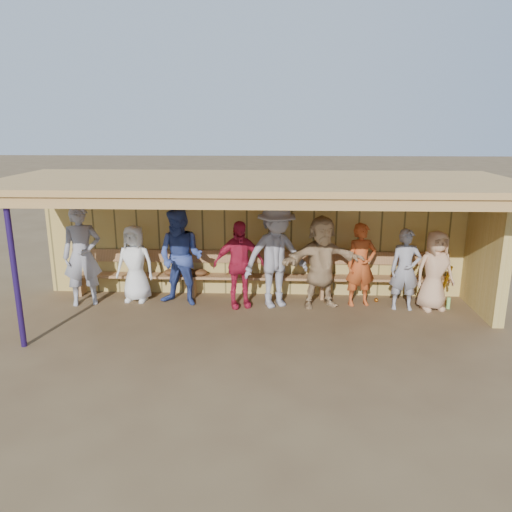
{
  "coord_description": "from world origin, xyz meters",
  "views": [
    {
      "loc": [
        0.38,
        -8.49,
        3.43
      ],
      "look_at": [
        0.0,
        0.35,
        1.05
      ],
      "focal_mm": 35.0,
      "sensor_mm": 36.0,
      "label": 1
    }
  ],
  "objects_px": {
    "player_f": "(321,262)",
    "player_h": "(435,271)",
    "player_a": "(82,256)",
    "player_c": "(181,257)",
    "player_b": "(135,263)",
    "player_d": "(239,264)",
    "player_extra": "(405,270)",
    "player_e": "(276,256)",
    "player_g": "(361,265)",
    "bench": "(258,271)"
  },
  "relations": [
    {
      "from": "player_d",
      "to": "bench",
      "type": "height_order",
      "value": "player_d"
    },
    {
      "from": "player_h",
      "to": "player_a",
      "type": "bearing_deg",
      "value": 166.39
    },
    {
      "from": "player_c",
      "to": "player_f",
      "type": "relative_size",
      "value": 1.07
    },
    {
      "from": "player_d",
      "to": "player_e",
      "type": "relative_size",
      "value": 0.83
    },
    {
      "from": "player_g",
      "to": "player_h",
      "type": "xyz_separation_m",
      "value": [
        1.34,
        -0.18,
        -0.04
      ]
    },
    {
      "from": "player_c",
      "to": "player_g",
      "type": "height_order",
      "value": "player_c"
    },
    {
      "from": "player_b",
      "to": "player_e",
      "type": "bearing_deg",
      "value": 2.07
    },
    {
      "from": "player_c",
      "to": "bench",
      "type": "height_order",
      "value": "player_c"
    },
    {
      "from": "player_b",
      "to": "player_extra",
      "type": "distance_m",
      "value": 5.17
    },
    {
      "from": "player_d",
      "to": "player_extra",
      "type": "height_order",
      "value": "player_d"
    },
    {
      "from": "player_d",
      "to": "player_c",
      "type": "bearing_deg",
      "value": 158.17
    },
    {
      "from": "player_g",
      "to": "player_d",
      "type": "bearing_deg",
      "value": 172.72
    },
    {
      "from": "player_f",
      "to": "player_g",
      "type": "distance_m",
      "value": 0.77
    },
    {
      "from": "player_c",
      "to": "player_g",
      "type": "distance_m",
      "value": 3.44
    },
    {
      "from": "player_e",
      "to": "player_f",
      "type": "relative_size",
      "value": 1.14
    },
    {
      "from": "player_e",
      "to": "player_h",
      "type": "relative_size",
      "value": 1.32
    },
    {
      "from": "player_a",
      "to": "player_b",
      "type": "height_order",
      "value": "player_a"
    },
    {
      "from": "player_a",
      "to": "player_b",
      "type": "xyz_separation_m",
      "value": [
        0.94,
        0.23,
        -0.21
      ]
    },
    {
      "from": "player_b",
      "to": "player_g",
      "type": "distance_m",
      "value": 4.37
    },
    {
      "from": "player_f",
      "to": "player_h",
      "type": "distance_m",
      "value": 2.11
    },
    {
      "from": "player_a",
      "to": "player_g",
      "type": "height_order",
      "value": "player_a"
    },
    {
      "from": "player_h",
      "to": "player_c",
      "type": "bearing_deg",
      "value": 165.53
    },
    {
      "from": "player_e",
      "to": "player_b",
      "type": "bearing_deg",
      "value": 151.46
    },
    {
      "from": "player_extra",
      "to": "player_b",
      "type": "bearing_deg",
      "value": -179.35
    },
    {
      "from": "player_c",
      "to": "player_h",
      "type": "bearing_deg",
      "value": 13.81
    },
    {
      "from": "player_a",
      "to": "player_e",
      "type": "relative_size",
      "value": 0.97
    },
    {
      "from": "player_g",
      "to": "bench",
      "type": "distance_m",
      "value": 2.05
    },
    {
      "from": "player_d",
      "to": "player_extra",
      "type": "distance_m",
      "value": 3.11
    },
    {
      "from": "player_b",
      "to": "player_h",
      "type": "bearing_deg",
      "value": 3.58
    },
    {
      "from": "player_d",
      "to": "player_g",
      "type": "relative_size",
      "value": 1.04
    },
    {
      "from": "player_extra",
      "to": "player_e",
      "type": "bearing_deg",
      "value": -178.07
    },
    {
      "from": "player_a",
      "to": "player_extra",
      "type": "height_order",
      "value": "player_a"
    },
    {
      "from": "player_e",
      "to": "player_h",
      "type": "bearing_deg",
      "value": -25.62
    },
    {
      "from": "player_b",
      "to": "player_d",
      "type": "distance_m",
      "value": 2.07
    },
    {
      "from": "player_g",
      "to": "bench",
      "type": "height_order",
      "value": "player_g"
    },
    {
      "from": "player_a",
      "to": "player_d",
      "type": "bearing_deg",
      "value": -19.55
    },
    {
      "from": "player_g",
      "to": "player_extra",
      "type": "bearing_deg",
      "value": -25.34
    },
    {
      "from": "player_b",
      "to": "player_c",
      "type": "distance_m",
      "value": 0.97
    },
    {
      "from": "player_h",
      "to": "bench",
      "type": "height_order",
      "value": "player_h"
    },
    {
      "from": "player_b",
      "to": "player_extra",
      "type": "relative_size",
      "value": 0.98
    },
    {
      "from": "player_extra",
      "to": "player_a",
      "type": "bearing_deg",
      "value": -176.77
    },
    {
      "from": "player_e",
      "to": "player_g",
      "type": "xyz_separation_m",
      "value": [
        1.62,
        0.13,
        -0.2
      ]
    },
    {
      "from": "player_a",
      "to": "player_e",
      "type": "bearing_deg",
      "value": -18.77
    },
    {
      "from": "player_e",
      "to": "player_extra",
      "type": "distance_m",
      "value": 2.42
    },
    {
      "from": "player_b",
      "to": "player_h",
      "type": "xyz_separation_m",
      "value": [
        5.71,
        -0.23,
        -0.0
      ]
    },
    {
      "from": "player_extra",
      "to": "player_d",
      "type": "bearing_deg",
      "value": -176.84
    },
    {
      "from": "player_c",
      "to": "player_f",
      "type": "bearing_deg",
      "value": 14.77
    },
    {
      "from": "player_f",
      "to": "player_h",
      "type": "height_order",
      "value": "player_f"
    },
    {
      "from": "player_d",
      "to": "player_f",
      "type": "relative_size",
      "value": 0.95
    },
    {
      "from": "player_h",
      "to": "bench",
      "type": "distance_m",
      "value": 3.38
    }
  ]
}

